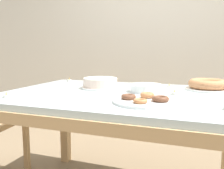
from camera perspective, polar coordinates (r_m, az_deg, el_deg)
wall_back at (r=3.36m, az=11.96°, el=12.35°), size 8.00×0.10×2.60m
dining_table at (r=1.59m, az=1.88°, el=-5.09°), size 1.49×1.06×0.76m
cake_chocolate_round at (r=1.76m, az=-2.71°, el=0.28°), size 0.27×0.27×0.07m
cake_golden_bundt at (r=1.80m, az=21.01°, el=-0.09°), size 0.29×0.29×0.07m
pastry_platter at (r=1.29m, az=7.66°, el=-3.58°), size 0.34×0.34×0.04m
plate_stack at (r=1.62m, az=7.75°, el=-0.80°), size 0.21×0.21×0.05m
tealight_near_cakes at (r=2.18m, az=-9.75°, el=0.95°), size 0.04×0.04×0.04m
tealight_near_front at (r=1.55m, az=14.04°, el=-1.95°), size 0.04×0.04×0.04m
tealight_right_edge at (r=1.81m, az=12.92°, el=-0.53°), size 0.04×0.04×0.04m
tealight_centre at (r=1.54m, az=-23.00°, el=-2.40°), size 0.04×0.04×0.04m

